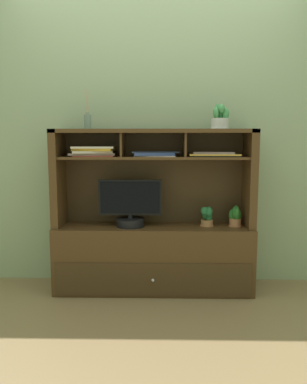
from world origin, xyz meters
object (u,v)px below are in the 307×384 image
Objects in this scene: media_console at (154,241)px; magazine_stack_left at (93,151)px; tv_monitor at (130,207)px; potted_orchid at (207,216)px; magazine_stack_centre at (155,154)px; potted_succulent at (220,119)px; magazine_stack_right at (214,154)px; diffuser_bottle at (88,121)px; potted_fern at (235,216)px.

media_console reaches higher than magazine_stack_left.
tv_monitor is 0.63m from potted_orchid.
media_console is at bearing 178.43° from potted_orchid.
potted_orchid is 0.42× the size of magazine_stack_centre.
tv_monitor is (-0.19, -0.04, 0.29)m from media_console.
potted_orchid is 0.78m from potted_succulent.
magazine_stack_left is 0.49m from magazine_stack_centre.
magazine_stack_right reaches higher than potted_orchid.
tv_monitor is 1.37× the size of magazine_stack_left.
magazine_stack_centre is 1.95× the size of potted_succulent.
media_console is 5.22× the size of diffuser_bottle.
potted_succulent reaches higher than media_console.
tv_monitor is at bearing -4.11° from diffuser_bottle.
magazine_stack_centre is 0.58m from potted_succulent.
media_console reaches higher than tv_monitor.
media_console is at bearing 1.99° from diffuser_bottle.
tv_monitor is at bearing 179.98° from magazine_stack_centre.
media_console is at bearing 178.65° from potted_fern.
magazine_stack_centre is 0.59m from diffuser_bottle.
magazine_stack_right is at bearing -1.37° from diffuser_bottle.
magazine_stack_right is 0.28m from potted_succulent.
magazine_stack_right is at bearing 0.24° from magazine_stack_left.
potted_orchid is 0.23m from potted_fern.
magazine_stack_left is 0.96× the size of magazine_stack_centre.
potted_succulent is (1.04, -0.01, 0.02)m from diffuser_bottle.
potted_orchid is 0.53× the size of diffuser_bottle.
potted_orchid is 1.05m from magazine_stack_left.
media_console is 8.12× the size of potted_succulent.
media_console is 0.48m from potted_orchid.
tv_monitor is 0.53m from magazine_stack_left.
diffuser_bottle is at bearing 177.41° from magazine_stack_centre.
tv_monitor is 0.76m from diffuser_bottle.
magazine_stack_left reaches higher than potted_fern.
magazine_stack_centre is at bearing -74.39° from media_console.
magazine_stack_left is at bearing -179.23° from tv_monitor.
diffuser_bottle reaches higher than tv_monitor.
potted_fern is at bearing 2.32° from magazine_stack_centre.
magazine_stack_left reaches higher than tv_monitor.
potted_fern is at bearing 0.11° from diffuser_bottle.
magazine_stack_centre is at bearing -2.59° from diffuser_bottle.
potted_succulent reaches higher than magazine_stack_left.
diffuser_bottle is (-0.96, -0.01, 0.76)m from potted_orchid.
potted_succulent is at bearing 20.77° from magazine_stack_right.
potted_orchid is 0.97× the size of potted_fern.
magazine_stack_left is at bearing -177.86° from potted_orchid.
media_console is 0.86m from magazine_stack_right.
potted_succulent is (0.52, -0.03, 0.99)m from media_console.
magazine_stack_right reaches higher than potted_fern.
media_console is 1.10m from diffuser_bottle.
diffuser_bottle is (-0.33, 0.02, 0.68)m from tv_monitor.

